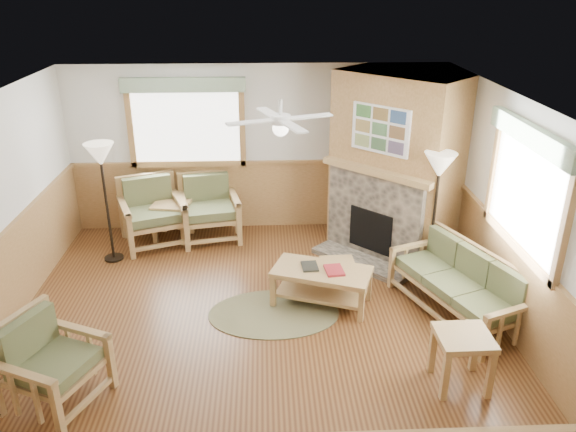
{
  "coord_description": "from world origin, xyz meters",
  "views": [
    {
      "loc": [
        0.11,
        -5.76,
        3.94
      ],
      "look_at": [
        0.4,
        0.7,
        1.15
      ],
      "focal_mm": 35.0,
      "sensor_mm": 36.0,
      "label": 1
    }
  ],
  "objects_px": {
    "armchair_back_right": "(209,209)",
    "floor_lamp_left": "(107,203)",
    "armchair_back_left": "(153,213)",
    "end_table_chairs": "(173,220)",
    "end_table_sofa": "(461,360)",
    "armchair_left": "(53,363)",
    "sofa": "(457,285)",
    "footstool": "(338,275)",
    "coffee_table": "(321,286)",
    "floor_lamp_right": "(434,218)"
  },
  "relations": [
    {
      "from": "armchair_back_right",
      "to": "floor_lamp_left",
      "type": "xyz_separation_m",
      "value": [
        -1.4,
        -0.7,
        0.4
      ]
    },
    {
      "from": "armchair_back_left",
      "to": "floor_lamp_left",
      "type": "xyz_separation_m",
      "value": [
        -0.53,
        -0.53,
        0.39
      ]
    },
    {
      "from": "armchair_back_right",
      "to": "floor_lamp_left",
      "type": "distance_m",
      "value": 1.61
    },
    {
      "from": "end_table_chairs",
      "to": "end_table_sofa",
      "type": "height_order",
      "value": "end_table_chairs"
    },
    {
      "from": "armchair_left",
      "to": "end_table_sofa",
      "type": "height_order",
      "value": "armchair_left"
    },
    {
      "from": "sofa",
      "to": "armchair_back_right",
      "type": "distance_m",
      "value": 4.03
    },
    {
      "from": "armchair_back_right",
      "to": "armchair_left",
      "type": "relative_size",
      "value": 1.09
    },
    {
      "from": "footstool",
      "to": "armchair_back_left",
      "type": "bearing_deg",
      "value": 150.59
    },
    {
      "from": "coffee_table",
      "to": "floor_lamp_right",
      "type": "relative_size",
      "value": 0.67
    },
    {
      "from": "armchair_left",
      "to": "sofa",
      "type": "bearing_deg",
      "value": -48.33
    },
    {
      "from": "armchair_left",
      "to": "end_table_sofa",
      "type": "xyz_separation_m",
      "value": [
        4.08,
        0.07,
        -0.15
      ]
    },
    {
      "from": "floor_lamp_right",
      "to": "footstool",
      "type": "bearing_deg",
      "value": -170.35
    },
    {
      "from": "end_table_chairs",
      "to": "floor_lamp_right",
      "type": "distance_m",
      "value": 4.08
    },
    {
      "from": "end_table_chairs",
      "to": "end_table_sofa",
      "type": "bearing_deg",
      "value": -46.82
    },
    {
      "from": "coffee_table",
      "to": "end_table_sofa",
      "type": "bearing_deg",
      "value": -31.53
    },
    {
      "from": "armchair_back_right",
      "to": "footstool",
      "type": "height_order",
      "value": "armchair_back_right"
    },
    {
      "from": "footstool",
      "to": "end_table_sofa",
      "type": "bearing_deg",
      "value": -62.96
    },
    {
      "from": "sofa",
      "to": "floor_lamp_left",
      "type": "xyz_separation_m",
      "value": [
        -4.64,
        1.7,
        0.48
      ]
    },
    {
      "from": "footstool",
      "to": "floor_lamp_right",
      "type": "bearing_deg",
      "value": 9.65
    },
    {
      "from": "armchair_left",
      "to": "coffee_table",
      "type": "relative_size",
      "value": 0.75
    },
    {
      "from": "end_table_chairs",
      "to": "floor_lamp_right",
      "type": "xyz_separation_m",
      "value": [
        3.76,
        -1.48,
        0.61
      ]
    },
    {
      "from": "coffee_table",
      "to": "footstool",
      "type": "height_order",
      "value": "coffee_table"
    },
    {
      "from": "armchair_left",
      "to": "floor_lamp_left",
      "type": "distance_m",
      "value": 3.11
    },
    {
      "from": "armchair_back_left",
      "to": "end_table_sofa",
      "type": "distance_m",
      "value": 5.15
    },
    {
      "from": "floor_lamp_left",
      "to": "end_table_chairs",
      "type": "bearing_deg",
      "value": 40.9
    },
    {
      "from": "sofa",
      "to": "coffee_table",
      "type": "distance_m",
      "value": 1.68
    },
    {
      "from": "floor_lamp_left",
      "to": "footstool",
      "type": "bearing_deg",
      "value": -17.14
    },
    {
      "from": "sofa",
      "to": "floor_lamp_right",
      "type": "xyz_separation_m",
      "value": [
        -0.07,
        0.92,
        0.5
      ]
    },
    {
      "from": "armchair_left",
      "to": "end_table_chairs",
      "type": "xyz_separation_m",
      "value": [
        0.62,
        3.77,
        -0.15
      ]
    },
    {
      "from": "armchair_back_left",
      "to": "floor_lamp_left",
      "type": "relative_size",
      "value": 0.57
    },
    {
      "from": "end_table_chairs",
      "to": "coffee_table",
      "type": "bearing_deg",
      "value": -43.29
    },
    {
      "from": "armchair_back_left",
      "to": "footstool",
      "type": "relative_size",
      "value": 2.29
    },
    {
      "from": "floor_lamp_left",
      "to": "coffee_table",
      "type": "bearing_deg",
      "value": -24.54
    },
    {
      "from": "armchair_left",
      "to": "floor_lamp_right",
      "type": "distance_m",
      "value": 4.96
    },
    {
      "from": "armchair_left",
      "to": "floor_lamp_right",
      "type": "bearing_deg",
      "value": -37.85
    },
    {
      "from": "armchair_left",
      "to": "end_table_chairs",
      "type": "bearing_deg",
      "value": 15.26
    },
    {
      "from": "end_table_chairs",
      "to": "sofa",
      "type": "bearing_deg",
      "value": -32.01
    },
    {
      "from": "armchair_left",
      "to": "footstool",
      "type": "relative_size",
      "value": 2.04
    },
    {
      "from": "floor_lamp_left",
      "to": "armchair_back_right",
      "type": "bearing_deg",
      "value": 26.49
    },
    {
      "from": "end_table_chairs",
      "to": "floor_lamp_right",
      "type": "height_order",
      "value": "floor_lamp_right"
    },
    {
      "from": "end_table_sofa",
      "to": "floor_lamp_left",
      "type": "bearing_deg",
      "value": 144.93
    },
    {
      "from": "end_table_sofa",
      "to": "armchair_back_right",
      "type": "bearing_deg",
      "value": 127.87
    },
    {
      "from": "armchair_left",
      "to": "floor_lamp_left",
      "type": "bearing_deg",
      "value": 28.07
    },
    {
      "from": "armchair_back_left",
      "to": "coffee_table",
      "type": "xyz_separation_m",
      "value": [
        2.47,
        -1.9,
        -0.27
      ]
    },
    {
      "from": "end_table_sofa",
      "to": "footstool",
      "type": "bearing_deg",
      "value": 117.04
    },
    {
      "from": "coffee_table",
      "to": "floor_lamp_left",
      "type": "bearing_deg",
      "value": 175.9
    },
    {
      "from": "armchair_left",
      "to": "end_table_chairs",
      "type": "height_order",
      "value": "armchair_left"
    },
    {
      "from": "armchair_back_right",
      "to": "end_table_chairs",
      "type": "height_order",
      "value": "armchair_back_right"
    },
    {
      "from": "coffee_table",
      "to": "sofa",
      "type": "bearing_deg",
      "value": 9.08
    },
    {
      "from": "floor_lamp_right",
      "to": "coffee_table",
      "type": "bearing_deg",
      "value": -159.41
    }
  ]
}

